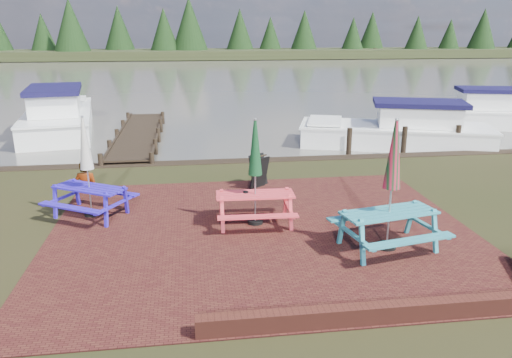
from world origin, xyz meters
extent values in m
plane|color=black|center=(0.00, 0.00, 0.00)|extent=(120.00, 120.00, 0.00)
cube|color=#3B1412|center=(0.00, 1.00, 0.01)|extent=(9.00, 7.50, 0.02)
cube|color=#4C1E16|center=(1.50, -2.60, 0.15)|extent=(6.00, 0.22, 0.30)
cube|color=#4D4A42|center=(0.00, 37.00, 0.00)|extent=(120.00, 60.00, 0.02)
cube|color=black|center=(0.00, 66.00, 0.50)|extent=(120.00, 10.00, 1.20)
cube|color=teal|center=(2.33, -0.14, 0.77)|extent=(1.98, 1.09, 0.04)
cube|color=teal|center=(2.47, -0.83, 0.47)|extent=(1.88, 0.62, 0.04)
cube|color=teal|center=(2.18, 0.55, 0.47)|extent=(1.88, 0.62, 0.04)
cube|color=teal|center=(1.53, -0.30, 0.38)|extent=(0.41, 1.60, 0.77)
cube|color=teal|center=(3.12, 0.03, 0.38)|extent=(0.41, 1.60, 0.77)
cylinder|color=black|center=(2.33, -0.14, 0.05)|extent=(0.37, 0.37, 0.10)
cylinder|color=#B2B2B7|center=(2.33, -0.14, 1.30)|extent=(0.04, 0.04, 2.59)
cone|color=#B71A36|center=(2.33, -0.14, 1.92)|extent=(0.33, 0.33, 1.30)
cube|color=#DC3841|center=(-0.09, 1.50, 0.70)|extent=(1.73, 0.73, 0.04)
cube|color=#DC3841|center=(-0.11, 0.85, 0.43)|extent=(1.71, 0.29, 0.04)
cube|color=#DC3841|center=(-0.06, 2.14, 0.43)|extent=(1.71, 0.29, 0.04)
cube|color=#DC3841|center=(-0.83, 1.53, 0.35)|extent=(0.13, 1.48, 0.70)
cube|color=#DC3841|center=(0.65, 1.47, 0.35)|extent=(0.13, 1.48, 0.70)
cylinder|color=black|center=(-0.09, 1.50, 0.05)|extent=(0.34, 0.34, 0.09)
cylinder|color=#B2B2B7|center=(-0.09, 1.50, 1.18)|extent=(0.03, 0.03, 2.36)
cone|color=#103A1B|center=(-0.09, 1.50, 1.75)|extent=(0.30, 0.30, 1.18)
cube|color=#2B18BB|center=(-3.80, 2.51, 0.69)|extent=(1.78, 1.42, 0.04)
cube|color=#2B18BB|center=(-4.13, 1.96, 0.42)|extent=(1.56, 1.06, 0.04)
cube|color=#2B18BB|center=(-3.47, 3.05, 0.42)|extent=(1.56, 1.06, 0.04)
cube|color=#2B18BB|center=(-4.42, 2.88, 0.35)|extent=(0.81, 1.29, 0.69)
cube|color=#2B18BB|center=(-3.18, 2.13, 0.35)|extent=(0.81, 1.29, 0.69)
cylinder|color=black|center=(-3.80, 2.51, 0.05)|extent=(0.34, 0.34, 0.09)
cylinder|color=#B2B2B7|center=(-3.80, 2.51, 1.17)|extent=(0.03, 0.03, 2.33)
cone|color=beige|center=(-3.80, 2.51, 1.73)|extent=(0.30, 0.30, 1.17)
cube|color=black|center=(0.37, 4.01, 0.45)|extent=(0.57, 0.49, 0.88)
cube|color=black|center=(0.37, 4.31, 0.45)|extent=(0.57, 0.49, 0.88)
cube|color=black|center=(0.37, 4.16, 0.87)|extent=(0.47, 0.35, 0.03)
cube|color=black|center=(-3.50, 11.50, 0.12)|extent=(1.60, 9.00, 0.06)
cube|color=black|center=(-4.25, 11.50, 0.17)|extent=(0.08, 9.00, 0.08)
cube|color=black|center=(-2.75, 11.50, 0.17)|extent=(0.08, 9.00, 0.08)
cylinder|color=black|center=(-4.30, 7.00, -0.10)|extent=(0.16, 0.16, 1.00)
cylinder|color=black|center=(-2.70, 7.00, -0.10)|extent=(0.16, 0.16, 1.00)
cube|color=white|center=(-7.11, 13.82, 0.16)|extent=(3.80, 7.93, 1.09)
cube|color=white|center=(-7.11, 13.82, 0.72)|extent=(3.88, 8.08, 0.09)
cube|color=white|center=(-6.97, 12.92, 1.24)|extent=(2.37, 3.46, 0.92)
cube|color=#100E33|center=(-6.97, 12.92, 1.76)|extent=(2.65, 3.94, 0.20)
cube|color=white|center=(-7.58, 16.67, 0.86)|extent=(2.41, 1.71, 0.11)
cube|color=white|center=(6.34, 9.18, 0.11)|extent=(7.40, 4.42, 0.93)
cube|color=white|center=(6.34, 9.18, 0.59)|extent=(7.55, 4.51, 0.07)
cube|color=white|center=(7.14, 8.93, 1.04)|extent=(3.33, 2.55, 0.79)
cube|color=#100E33|center=(7.14, 8.93, 1.49)|extent=(3.79, 2.86, 0.17)
cube|color=white|center=(3.81, 9.99, 0.72)|extent=(1.82, 2.35, 0.09)
cube|color=white|center=(11.47, 12.45, 0.11)|extent=(6.50, 3.70, 0.95)
cube|color=white|center=(11.47, 12.45, 0.61)|extent=(6.63, 3.78, 0.08)
cube|color=white|center=(12.18, 12.26, 1.06)|extent=(2.90, 2.19, 0.80)
cube|color=#100E33|center=(12.18, 12.26, 1.51)|extent=(3.30, 2.45, 0.17)
cube|color=white|center=(9.22, 13.06, 0.73)|extent=(1.55, 2.07, 0.09)
imported|color=gray|center=(-4.25, 4.37, 0.86)|extent=(0.67, 0.49, 1.71)
camera|label=1|loc=(-1.46, -8.79, 4.22)|focal=35.00mm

